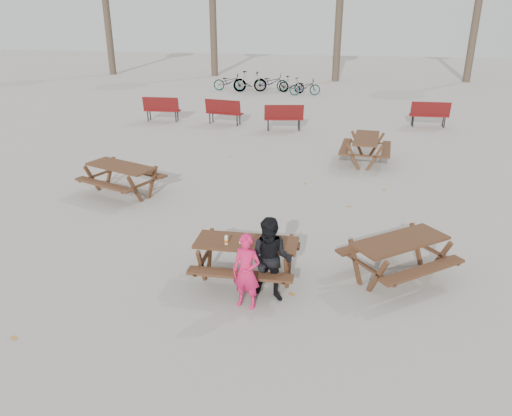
% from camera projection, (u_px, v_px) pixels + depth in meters
% --- Properties ---
extents(ground, '(80.00, 80.00, 0.00)m').
position_uv_depth(ground, '(247.00, 279.00, 9.07)').
color(ground, gray).
rests_on(ground, ground).
extents(main_picnic_table, '(1.80, 1.45, 0.78)m').
position_uv_depth(main_picnic_table, '(246.00, 251.00, 8.85)').
color(main_picnic_table, '#382114').
rests_on(main_picnic_table, ground).
extents(food_tray, '(0.18, 0.11, 0.03)m').
position_uv_depth(food_tray, '(245.00, 242.00, 8.73)').
color(food_tray, white).
rests_on(food_tray, main_picnic_table).
extents(bread_roll, '(0.14, 0.06, 0.05)m').
position_uv_depth(bread_roll, '(245.00, 239.00, 8.71)').
color(bread_roll, tan).
rests_on(bread_roll, food_tray).
extents(soda_bottle, '(0.07, 0.07, 0.17)m').
position_uv_depth(soda_bottle, '(226.00, 240.00, 8.65)').
color(soda_bottle, silver).
rests_on(soda_bottle, main_picnic_table).
extents(child, '(0.53, 0.41, 1.30)m').
position_uv_depth(child, '(246.00, 272.00, 8.05)').
color(child, '#D71A53').
rests_on(child, ground).
extents(adult, '(0.76, 0.61, 1.48)m').
position_uv_depth(adult, '(271.00, 260.00, 8.21)').
color(adult, black).
rests_on(adult, ground).
extents(picnic_table_east, '(2.28, 2.22, 0.76)m').
position_uv_depth(picnic_table_east, '(398.00, 259.00, 9.00)').
color(picnic_table_east, '#382114').
rests_on(picnic_table_east, ground).
extents(picnic_table_north, '(2.26, 2.06, 0.79)m').
position_uv_depth(picnic_table_north, '(122.00, 180.00, 12.90)').
color(picnic_table_north, '#382114').
rests_on(picnic_table_north, ground).
extents(picnic_table_far, '(1.66, 1.99, 0.80)m').
position_uv_depth(picnic_table_far, '(365.00, 150.00, 15.45)').
color(picnic_table_far, '#382114').
rests_on(picnic_table_far, ground).
extents(park_bench_row, '(12.36, 2.18, 1.03)m').
position_uv_depth(park_bench_row, '(273.00, 113.00, 19.98)').
color(park_bench_row, maroon).
rests_on(park_bench_row, ground).
extents(bicycle_row, '(6.04, 1.72, 1.11)m').
position_uv_depth(bicycle_row, '(265.00, 83.00, 27.26)').
color(bicycle_row, black).
rests_on(bicycle_row, ground).
extents(fallen_leaves, '(11.00, 11.00, 0.01)m').
position_uv_depth(fallen_leaves, '(289.00, 225.00, 11.27)').
color(fallen_leaves, '#B3792B').
rests_on(fallen_leaves, ground).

